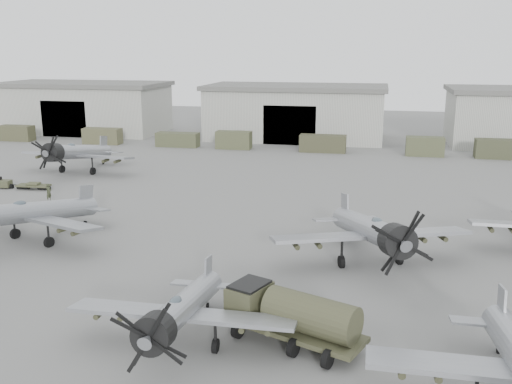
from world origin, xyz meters
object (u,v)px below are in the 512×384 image
Objects in this scene: aircraft_far_0 at (75,153)px; tug_trailer at (15,184)px; aircraft_mid_1 at (28,213)px; ground_crew at (49,192)px; aircraft_mid_2 at (373,231)px; fuel_tanker at (293,313)px; aircraft_near_1 at (180,311)px.

aircraft_far_0 reaches higher than tug_trailer.
aircraft_mid_1 is 7.29× the size of ground_crew.
aircraft_mid_2 is 41.56m from aircraft_far_0.
aircraft_far_0 reaches higher than aircraft_mid_2.
fuel_tanker reaches higher than tug_trailer.
aircraft_far_0 is (-34.74, 22.81, 0.04)m from aircraft_mid_2.
ground_crew is (6.48, -3.93, 0.43)m from tug_trailer.
fuel_tanker is 35.05m from ground_crew.
aircraft_near_1 is 44.39m from aircraft_far_0.
tug_trailer is at bearing 134.22° from aircraft_near_1.
aircraft_mid_2 is at bearing -99.53° from ground_crew.
tug_trailer is at bearing 68.38° from ground_crew.
aircraft_mid_2 is at bearing 94.06° from fuel_tanker.
aircraft_far_0 is (-25.83, 36.10, 0.46)m from aircraft_near_1.
aircraft_mid_2 is (8.91, 13.29, 0.42)m from aircraft_near_1.
aircraft_mid_1 reaches higher than tug_trailer.
aircraft_far_0 reaches higher than aircraft_near_1.
fuel_tanker is at bearing -119.49° from ground_crew.
aircraft_far_0 reaches higher than ground_crew.
aircraft_mid_1 is 0.92× the size of aircraft_far_0.
aircraft_near_1 is 0.81× the size of aircraft_far_0.
aircraft_mid_2 is 32.71m from ground_crew.
aircraft_mid_1 reaches higher than ground_crew.
aircraft_near_1 is at bearing -49.97° from aircraft_far_0.
ground_crew is at bearing 133.88° from aircraft_mid_1.
tug_trailer is at bearing 146.35° from aircraft_mid_1.
ground_crew is (-30.86, 10.71, -1.60)m from aircraft_mid_2.
ground_crew is at bearing -67.80° from aircraft_far_0.
aircraft_mid_1 is 19.42m from tug_trailer.
aircraft_mid_1 is 0.95× the size of aircraft_mid_2.
fuel_tanker is (5.24, 1.90, -0.49)m from aircraft_near_1.
aircraft_mid_1 is at bearing 141.32° from aircraft_near_1.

